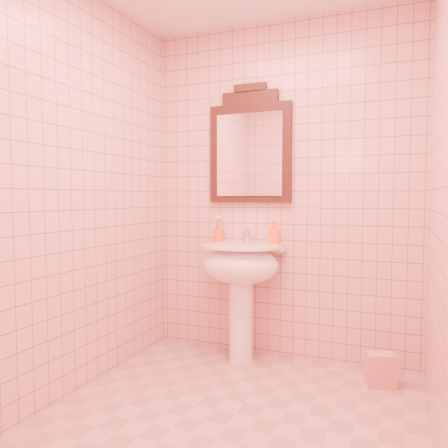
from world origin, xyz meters
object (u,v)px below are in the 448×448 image
at_px(toothbrush_cup, 219,235).
at_px(towel, 381,370).
at_px(pedestal_sink, 241,272).
at_px(soap_dispenser, 274,233).
at_px(mirror, 250,148).

distance_m(toothbrush_cup, towel, 1.47).
xyz_separation_m(pedestal_sink, soap_dispenser, (0.21, 0.13, 0.29)).
height_order(toothbrush_cup, soap_dispenser, toothbrush_cup).
bearing_deg(towel, mirror, 165.16).
distance_m(toothbrush_cup, soap_dispenser, 0.45).
xyz_separation_m(soap_dispenser, towel, (0.76, -0.19, -0.84)).
bearing_deg(mirror, pedestal_sink, -90.00).
height_order(pedestal_sink, towel, pedestal_sink).
distance_m(pedestal_sink, soap_dispenser, 0.38).
distance_m(pedestal_sink, mirror, 0.94).
bearing_deg(toothbrush_cup, pedestal_sink, -34.71).
relative_size(pedestal_sink, towel, 4.05).
bearing_deg(towel, soap_dispenser, 166.04).
relative_size(mirror, soap_dispenser, 5.25).
height_order(mirror, towel, mirror).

